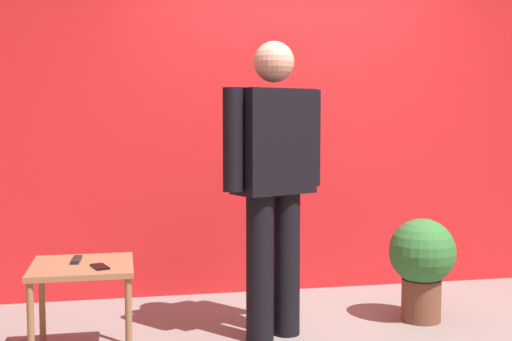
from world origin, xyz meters
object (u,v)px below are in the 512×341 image
at_px(standing_person, 274,174).
at_px(tv_remote, 76,260).
at_px(cell_phone, 100,267).
at_px(side_table, 82,278).
at_px(potted_plant, 422,260).

xyz_separation_m(standing_person, tv_remote, (-1.16, -0.14, -0.45)).
xyz_separation_m(standing_person, cell_phone, (-1.03, -0.32, -0.45)).
bearing_deg(tv_remote, side_table, -60.28).
relative_size(standing_person, cell_phone, 12.57).
distance_m(cell_phone, potted_plant, 2.12).
height_order(side_table, potted_plant, potted_plant).
relative_size(side_table, tv_remote, 3.26).
bearing_deg(side_table, potted_plant, 9.02).
relative_size(standing_person, potted_plant, 2.63).
xyz_separation_m(tv_remote, potted_plant, (2.20, 0.27, -0.16)).
distance_m(tv_remote, potted_plant, 2.22).
xyz_separation_m(side_table, cell_phone, (0.10, -0.11, 0.08)).
bearing_deg(standing_person, potted_plant, 7.14).
relative_size(cell_phone, potted_plant, 0.21).
height_order(standing_person, side_table, standing_person).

